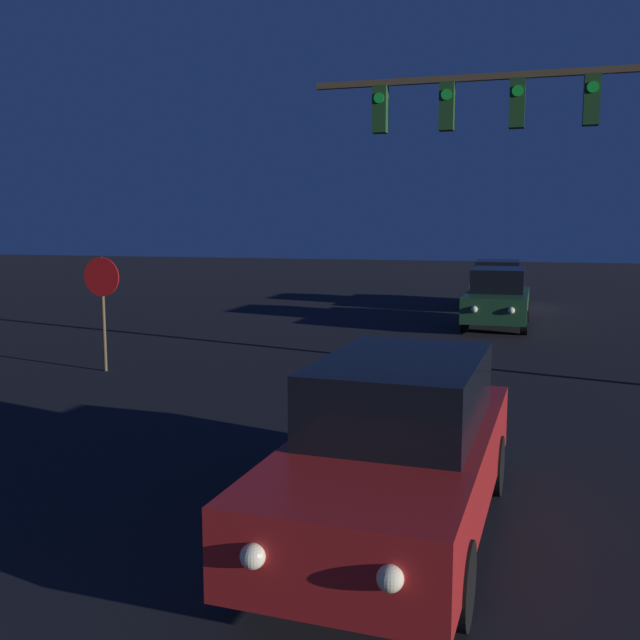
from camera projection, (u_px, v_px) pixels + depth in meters
car_near at (398, 447)px, 6.82m from camera, size 1.91×4.64×1.71m
car_mid at (498, 297)px, 20.89m from camera, size 1.81×4.61×1.71m
car_far at (497, 284)px, 25.64m from camera, size 1.87×4.63×1.71m
traffic_signal_mast at (545, 136)px, 13.24m from camera, size 6.61×0.30×6.52m
stop_sign at (102, 291)px, 14.38m from camera, size 0.79×0.07×2.33m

